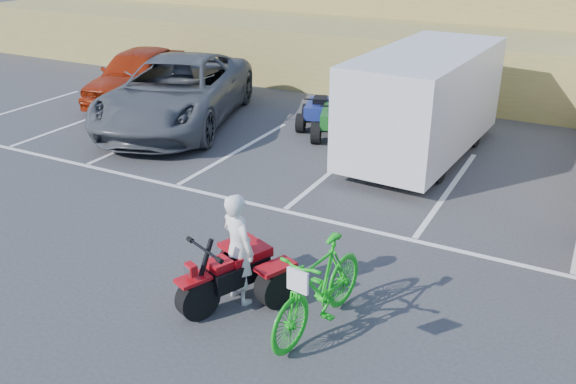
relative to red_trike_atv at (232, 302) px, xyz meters
The scene contains 11 objects.
ground 1.17m from the red_trike_atv, 135.44° to the left, with size 100.00×100.00×0.00m, color #363639.
parking_stripes 4.89m from the red_trike_atv, 89.60° to the left, with size 28.00×5.16×0.01m.
grass_embankment 16.38m from the red_trike_atv, 92.92° to the left, with size 40.00×8.50×3.10m.
red_trike_atv is the anchor object (origin of this frame).
rider 0.90m from the red_trike_atv, 67.31° to the left, with size 0.64×0.42×1.77m, color white.
green_dirt_bike 1.58m from the red_trike_atv, ahead, with size 0.63×2.23×1.34m, color #14BF19.
grey_pickup 9.45m from the red_trike_atv, 131.97° to the left, with size 3.11×6.74×1.87m, color #4D5155.
red_car 12.45m from the red_trike_atv, 136.53° to the left, with size 1.98×4.92×1.68m, color #9C2308.
cargo_trailer 7.78m from the red_trike_atv, 85.02° to the left, with size 2.60×5.72×2.61m.
quad_atv_blue 8.90m from the red_trike_atv, 106.39° to the left, with size 1.13×1.52×0.99m, color navy, non-canonical shape.
quad_atv_green 8.12m from the red_trike_atv, 102.35° to the left, with size 1.22×1.64×1.07m, color #145A1B, non-canonical shape.
Camera 1 is at (5.25, -7.36, 5.31)m, focal length 38.00 mm.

